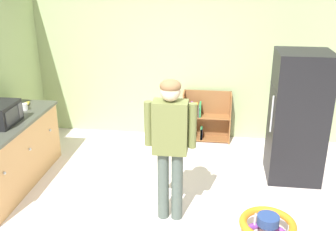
# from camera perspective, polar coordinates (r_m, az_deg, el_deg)

# --- Properties ---
(ground_plane) EXTENTS (12.00, 12.00, 0.00)m
(ground_plane) POSITION_cam_1_polar(r_m,az_deg,el_deg) (4.88, 0.42, -13.58)
(ground_plane) COLOR silver
(ground_plane) RESTS_ON ground
(back_wall) EXTENTS (5.20, 0.06, 2.70)m
(back_wall) POSITION_cam_1_polar(r_m,az_deg,el_deg) (6.51, 3.00, 8.26)
(back_wall) COLOR #A4B77E
(back_wall) RESTS_ON ground
(kitchen_counter) EXTENTS (0.65, 1.95, 0.90)m
(kitchen_counter) POSITION_cam_1_polar(r_m,az_deg,el_deg) (5.56, -22.43, -5.42)
(kitchen_counter) COLOR tan
(kitchen_counter) RESTS_ON ground
(refrigerator) EXTENTS (0.73, 0.68, 1.78)m
(refrigerator) POSITION_cam_1_polar(r_m,az_deg,el_deg) (5.49, 18.54, -0.23)
(refrigerator) COLOR black
(refrigerator) RESTS_ON ground
(bookshelf) EXTENTS (0.80, 0.28, 0.85)m
(bookshelf) POSITION_cam_1_polar(r_m,az_deg,el_deg) (6.59, 5.17, -0.51)
(bookshelf) COLOR brown
(bookshelf) RESTS_ON ground
(standing_person) EXTENTS (0.57, 0.23, 1.69)m
(standing_person) POSITION_cam_1_polar(r_m,az_deg,el_deg) (4.24, 0.34, -3.32)
(standing_person) COLOR #4A5851
(standing_person) RESTS_ON ground
(baby_walker) EXTENTS (0.60, 0.60, 0.32)m
(baby_walker) POSITION_cam_1_polar(r_m,az_deg,el_deg) (4.43, 14.40, -15.87)
(baby_walker) COLOR purple
(baby_walker) RESTS_ON ground
(microwave) EXTENTS (0.37, 0.48, 0.28)m
(microwave) POSITION_cam_1_polar(r_m,az_deg,el_deg) (5.33, -23.45, 0.21)
(microwave) COLOR black
(microwave) RESTS_ON kitchen_counter
(banana_bunch) EXTENTS (0.12, 0.16, 0.04)m
(banana_bunch) POSITION_cam_1_polar(r_m,az_deg,el_deg) (5.99, -20.06, 1.70)
(banana_bunch) COLOR yellow
(banana_bunch) RESTS_ON kitchen_counter
(white_cup) EXTENTS (0.08, 0.08, 0.09)m
(white_cup) POSITION_cam_1_polar(r_m,az_deg,el_deg) (5.79, -20.35, 1.22)
(white_cup) COLOR white
(white_cup) RESTS_ON kitchen_counter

